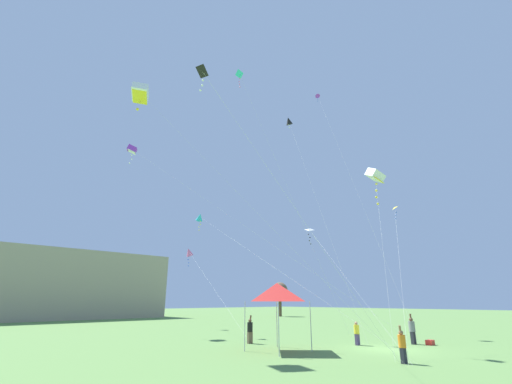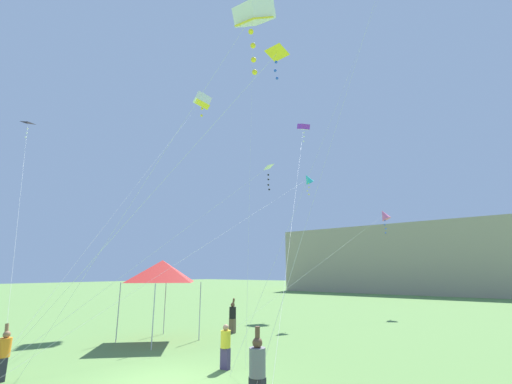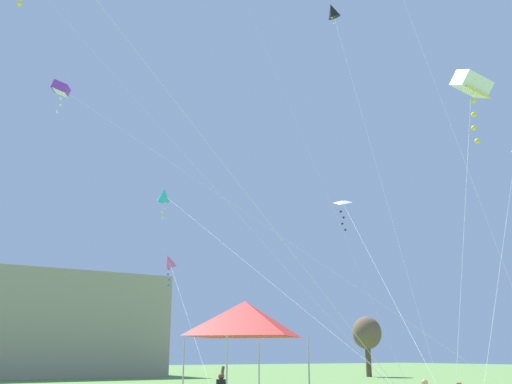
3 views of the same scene
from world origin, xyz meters
The scene contains 20 objects.
ground_plane centered at (0.00, 0.00, 0.00)m, with size 220.00×220.00×0.00m, color #5B8442.
distant_building centered at (-7.45, 55.17, 5.31)m, with size 36.46×15.94×10.62m, color tan.
tree_far_left centered at (28.46, 35.48, 4.42)m, with size 3.08×3.08×6.22m.
festival_tent centered at (-5.53, 4.00, 3.34)m, with size 3.11×3.11×3.89m.
cooler_box centered at (4.09, -0.94, 0.16)m, with size 0.56×0.42×0.32m, color red.
person_grey_shirt centered at (3.67, -0.03, 0.96)m, with size 0.41×0.41×1.97m.
person_black_shirt centered at (-4.17, 7.97, 0.90)m, with size 0.38×0.38×1.85m.
person_yellow_shirt centered at (0.45, 2.33, 0.80)m, with size 0.35×0.35×1.48m.
person_orange_shirt centered at (-4.17, -2.91, 0.82)m, with size 0.35×0.35×1.70m.
kite_white_box_0 centered at (-12.11, 12.39, 18.62)m, with size 8.42×16.55×19.30m.
kite_black_delta_1 centered at (-14.31, -0.23, 12.29)m, with size 10.46×3.03×12.73m.
kite_yellow_delta_2 centered at (3.97, 0.26, 9.55)m, with size 8.94×3.92×9.94m.
kite_purple_box_3 centered at (-7.84, 23.44, 18.72)m, with size 12.62×24.33×19.29m.
kite_white_box_4 centered at (2.77, 0.94, 12.25)m, with size 7.65×4.06×13.01m.
kite_black_diamond_5 centered at (5.49, 12.07, 22.75)m, with size 5.12×10.75×23.41m.
kite_white_delta_6 centered at (-0.03, 5.46, 8.07)m, with size 4.77×9.37×8.46m.
kite_cyan_diamond_7 centered at (-3.49, 15.98, 10.49)m, with size 1.00×19.95×11.08m.
kite_purple_diamond_8 centered at (7.86, 9.51, 26.02)m, with size 4.65×10.42×26.61m.
kite_cyan_delta_9 centered at (-4.00, 9.64, 22.65)m, with size 5.45×7.27×23.32m.
kite_pink_diamond_10 centered at (0.04, 23.17, 8.18)m, with size 5.01×16.04×8.82m.
Camera 1 is at (-21.50, -11.13, 2.85)m, focal length 24.00 mm.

